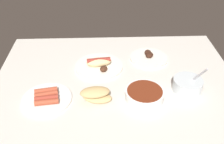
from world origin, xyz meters
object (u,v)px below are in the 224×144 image
object	(u,v)px
bread_stack	(96,95)
bowl_coleslaw	(188,84)
bowl_chili	(145,94)
plate_grilled_meat	(149,57)
plate_sausages	(47,98)
plate_hotdog_assembled	(99,65)

from	to	relation	value
bread_stack	bowl_coleslaw	size ratio (longest dim) A/B	0.94
bowl_chili	plate_grilled_meat	bearing A→B (deg)	78.01
bread_stack	bowl_coleslaw	world-z (taller)	bowl_coleslaw
bowl_chili	plate_sausages	bearing A→B (deg)	179.42
plate_sausages	bread_stack	bearing A→B (deg)	-4.01
plate_grilled_meat	plate_hotdog_assembled	size ratio (longest dim) A/B	0.82
plate_sausages	plate_hotdog_assembled	world-z (taller)	plate_hotdog_assembled
plate_grilled_meat	bowl_chili	bearing A→B (deg)	-101.99
plate_hotdog_assembled	bowl_chili	world-z (taller)	plate_hotdog_assembled
plate_sausages	bowl_coleslaw	bearing A→B (deg)	4.28
bowl_coleslaw	bowl_chili	bearing A→B (deg)	-165.76
bread_stack	plate_sausages	bearing A→B (deg)	175.99
bowl_chili	bowl_coleslaw	world-z (taller)	bowl_coleslaw
plate_sausages	plate_hotdog_assembled	distance (cm)	34.35
plate_sausages	plate_hotdog_assembled	size ratio (longest dim) A/B	0.88
bread_stack	plate_grilled_meat	bearing A→B (deg)	50.06
plate_grilled_meat	plate_hotdog_assembled	distance (cm)	28.62
plate_hotdog_assembled	bowl_chili	distance (cm)	32.78
bowl_chili	bread_stack	size ratio (longest dim) A/B	1.18
plate_hotdog_assembled	plate_sausages	bearing A→B (deg)	-133.04
plate_hotdog_assembled	bowl_coleslaw	xyz separation A→B (cm)	(41.39, -20.25, 1.60)
bread_stack	bowl_coleslaw	xyz separation A→B (cm)	(42.54, 6.41, -0.34)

